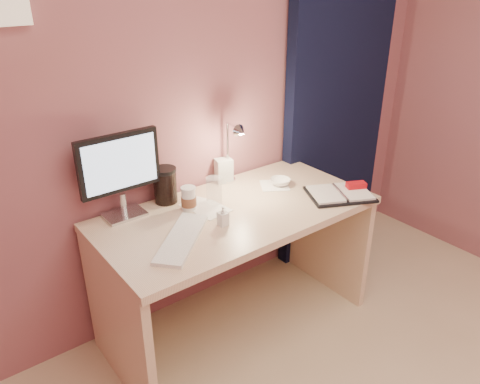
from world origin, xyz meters
TOP-DOWN VIEW (x-y plane):
  - room at (0.95, 1.69)m, footprint 3.50×3.50m
  - desk at (0.00, 1.45)m, footprint 1.40×0.70m
  - monitor at (-0.47, 1.66)m, footprint 0.39×0.14m
  - keyboard at (-0.37, 1.29)m, footprint 0.41×0.39m
  - planner at (0.54, 1.17)m, footprint 0.41×0.37m
  - paper_a at (-0.11, 1.45)m, footprint 0.17×0.17m
  - paper_b at (0.34, 1.48)m, footprint 0.21×0.21m
  - paper_c at (-0.12, 1.56)m, footprint 0.18×0.18m
  - coffee_cup at (-0.19, 1.52)m, footprint 0.08×0.08m
  - clear_cup at (-0.05, 1.50)m, footprint 0.08×0.08m
  - bowl at (0.37, 1.47)m, footprint 0.12×0.12m
  - lotion_bottle at (-0.14, 1.29)m, footprint 0.04×0.05m
  - dark_jar at (-0.23, 1.67)m, footprint 0.12×0.12m
  - product_box at (0.15, 1.69)m, footprint 0.11×0.09m
  - desk_lamp at (0.19, 1.59)m, footprint 0.10×0.23m

SIDE VIEW (x-z plane):
  - desk at x=0.00m, z-range 0.14..0.87m
  - paper_c at x=-0.12m, z-range 0.73..0.73m
  - paper_b at x=0.34m, z-range 0.73..0.73m
  - paper_a at x=-0.11m, z-range 0.73..0.73m
  - keyboard at x=-0.37m, z-range 0.73..0.75m
  - planner at x=0.54m, z-range 0.72..0.77m
  - bowl at x=0.37m, z-range 0.73..0.77m
  - lotion_bottle at x=-0.14m, z-range 0.73..0.83m
  - coffee_cup at x=-0.19m, z-range 0.73..0.85m
  - product_box at x=0.15m, z-range 0.73..0.87m
  - clear_cup at x=-0.05m, z-range 0.73..0.87m
  - dark_jar at x=-0.23m, z-range 0.73..0.90m
  - desk_lamp at x=0.19m, z-range 0.78..1.14m
  - monitor at x=-0.47m, z-range 0.77..1.19m
  - room at x=0.95m, z-range -0.61..2.89m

